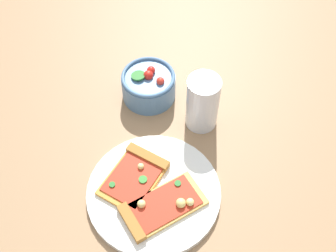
# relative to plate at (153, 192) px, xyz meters

# --- Properties ---
(ground_plane) EXTENTS (2.40, 2.40, 0.00)m
(ground_plane) POSITION_rel_plate_xyz_m (-0.04, 0.00, -0.01)
(ground_plane) COLOR #93704C
(ground_plane) RESTS_ON ground
(plate) EXTENTS (0.26, 0.26, 0.01)m
(plate) POSITION_rel_plate_xyz_m (0.00, 0.00, 0.00)
(plate) COLOR silver
(plate) RESTS_ON ground_plane
(pizza_slice_near) EXTENTS (0.16, 0.09, 0.03)m
(pizza_slice_near) POSITION_rel_plate_xyz_m (0.01, 0.04, 0.01)
(pizza_slice_near) COLOR #E5B256
(pizza_slice_near) RESTS_ON plate
(pizza_slice_far) EXTENTS (0.16, 0.15, 0.02)m
(pizza_slice_far) POSITION_rel_plate_xyz_m (0.01, -0.05, 0.01)
(pizza_slice_far) COLOR gold
(pizza_slice_far) RESTS_ON plate
(salad_bowl) EXTENTS (0.12, 0.12, 0.08)m
(salad_bowl) POSITION_rel_plate_xyz_m (-0.11, -0.23, 0.03)
(salad_bowl) COLOR #4C7299
(salad_bowl) RESTS_ON ground_plane
(soda_glass) EXTENTS (0.07, 0.07, 0.13)m
(soda_glass) POSITION_rel_plate_xyz_m (-0.18, -0.11, 0.05)
(soda_glass) COLOR silver
(soda_glass) RESTS_ON ground_plane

